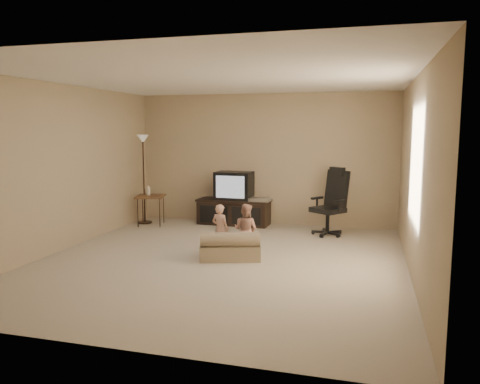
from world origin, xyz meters
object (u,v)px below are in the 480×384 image
object	(u,v)px
office_chair	(331,211)
toddler_left	(220,230)
child_sofa	(230,248)
tv_stand	(234,203)
floor_lamp	(143,159)
toddler_right	(246,230)
side_table	(150,196)

from	to	relation	value
office_chair	toddler_left	bearing A→B (deg)	-93.38
child_sofa	toddler_left	size ratio (longest dim) A/B	1.25
tv_stand	floor_lamp	world-z (taller)	floor_lamp
tv_stand	toddler_right	world-z (taller)	tv_stand
floor_lamp	child_sofa	bearing A→B (deg)	-40.89
office_chair	child_sofa	xyz separation A→B (m)	(-1.24, -1.96, -0.26)
office_chair	tv_stand	bearing A→B (deg)	-156.68
side_table	child_sofa	xyz separation A→B (m)	(2.15, -1.90, -0.38)
tv_stand	child_sofa	size ratio (longest dim) A/B	1.52
child_sofa	toddler_right	distance (m)	0.37
side_table	child_sofa	world-z (taller)	side_table
toddler_left	toddler_right	distance (m)	0.37
office_chair	toddler_right	distance (m)	2.02
tv_stand	toddler_left	xyz separation A→B (m)	(0.42, -2.18, -0.05)
child_sofa	toddler_right	size ratio (longest dim) A/B	1.23
office_chair	side_table	distance (m)	3.39
office_chair	floor_lamp	distance (m)	3.68
office_chair	side_table	world-z (taller)	office_chair
office_chair	child_sofa	size ratio (longest dim) A/B	1.25
tv_stand	side_table	distance (m)	1.60
toddler_left	office_chair	bearing A→B (deg)	-113.83
tv_stand	floor_lamp	xyz separation A→B (m)	(-1.72, -0.36, 0.83)
side_table	floor_lamp	bearing A→B (deg)	145.69
floor_lamp	toddler_left	xyz separation A→B (m)	(2.14, -1.82, -0.88)
side_table	child_sofa	size ratio (longest dim) A/B	0.82
tv_stand	toddler_right	size ratio (longest dim) A/B	1.88
side_table	floor_lamp	size ratio (longest dim) A/B	0.45
toddler_left	toddler_right	world-z (taller)	toddler_right
tv_stand	toddler_left	bearing A→B (deg)	-77.29
side_table	toddler_left	distance (m)	2.58
toddler_right	toddler_left	bearing A→B (deg)	21.06
floor_lamp	toddler_left	bearing A→B (deg)	-40.51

